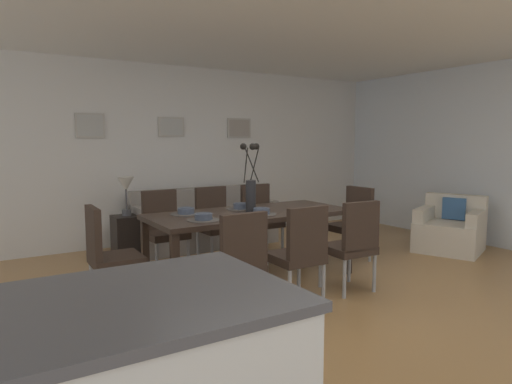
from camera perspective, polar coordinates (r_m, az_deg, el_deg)
name	(u,v)px	position (r m, az deg, el deg)	size (l,w,h in m)	color
ground_plane	(312,302)	(4.40, 7.03, -13.51)	(9.00, 9.00, 0.00)	#A87A47
back_wall_panel	(177,154)	(6.97, -9.88, 4.72)	(9.00, 0.10, 2.60)	silver
side_window_wall	(499,155)	(7.23, 28.22, 4.11)	(0.10, 6.30, 2.60)	white
ceiling_panel	(289,20)	(4.60, 4.17, 20.78)	(9.00, 7.20, 0.08)	white
dining_table	(251,218)	(4.90, -0.66, -3.27)	(2.20, 0.95, 0.74)	#33261E
dining_chair_near_left	(237,260)	(3.84, -2.38, -8.50)	(0.45, 0.45, 0.92)	#33261E
dining_chair_near_right	(163,226)	(5.42, -11.57, -4.18)	(0.45, 0.45, 0.92)	#33261E
dining_chair_far_left	(300,250)	(4.19, 5.54, -7.22)	(0.45, 0.45, 0.92)	#33261E
dining_chair_far_right	(215,220)	(5.72, -5.16, -3.52)	(0.45, 0.45, 0.92)	#33261E
dining_chair_mid_left	(353,241)	(4.60, 12.07, -6.10)	(0.46, 0.46, 0.92)	#33261E
dining_chair_mid_right	(259,216)	(6.03, 0.44, -2.98)	(0.45, 0.45, 0.92)	#33261E
dining_chair_head_west	(107,251)	(4.34, -18.20, -7.06)	(0.45, 0.45, 0.92)	#33261E
dining_chair_head_east	(353,220)	(5.84, 12.09, -3.44)	(0.46, 0.46, 0.92)	#33261E
centerpiece_vase	(251,186)	(4.85, -0.66, 0.81)	(0.21, 0.23, 0.73)	#232326
placemat_near_left	(204,220)	(4.40, -6.60, -3.51)	(0.32, 0.32, 0.01)	#4C4742
bowl_near_left	(204,216)	(4.39, -6.61, -3.03)	(0.17, 0.17, 0.07)	#475166
placemat_near_right	(186,214)	(4.78, -8.79, -2.74)	(0.32, 0.32, 0.01)	#4C4742
bowl_near_right	(186,210)	(4.77, -8.79, -2.30)	(0.17, 0.17, 0.07)	#475166
placemat_far_left	(261,214)	(4.71, 0.68, -2.80)	(0.32, 0.32, 0.01)	#4C4742
bowl_far_left	(261,211)	(4.70, 0.68, -2.35)	(0.17, 0.17, 0.07)	#475166
placemat_far_right	(241,209)	(5.07, -1.91, -2.14)	(0.32, 0.32, 0.01)	#4C4742
bowl_far_right	(241,206)	(5.06, -1.91, -1.72)	(0.17, 0.17, 0.07)	#475166
sofa	(204,225)	(6.65, -6.55, -4.17)	(1.99, 0.84, 0.80)	gray
side_table	(127,235)	(6.26, -15.86, -5.22)	(0.36, 0.36, 0.52)	black
table_lamp	(126,187)	(6.17, -16.04, 0.56)	(0.22, 0.22, 0.51)	#4C4C51
armchair	(450,230)	(6.77, 23.21, -4.41)	(1.04, 1.04, 0.75)	beige
framed_picture_left	(90,126)	(6.53, -20.14, 7.85)	(0.38, 0.03, 0.33)	#B2ADA3
framed_picture_center	(171,127)	(6.87, -10.60, 8.04)	(0.40, 0.03, 0.29)	#B2ADA3
framed_picture_right	(239,128)	(7.36, -2.14, 8.04)	(0.42, 0.03, 0.31)	#B2ADA3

